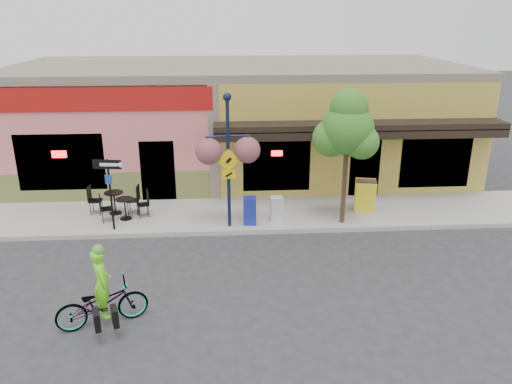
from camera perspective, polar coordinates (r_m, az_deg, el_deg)
ground at (r=15.00m, az=-0.91°, el=-5.71°), size 90.00×90.00×0.00m
sidewalk at (r=16.80m, az=-1.26°, el=-2.55°), size 24.00×3.00×0.15m
curb at (r=15.47m, az=-1.02°, el=-4.58°), size 24.00×0.12×0.15m
building at (r=21.45m, az=-1.98°, el=8.46°), size 18.20×8.20×4.50m
bicycle at (r=11.57m, az=-17.19°, el=-12.09°), size 2.08×1.30×1.03m
cyclist_rider at (r=11.42m, az=-17.08°, el=-10.96°), size 0.54×0.66×1.57m
lamp_post at (r=15.02m, az=-3.18°, el=3.43°), size 1.37×0.64×4.17m
one_way_sign at (r=15.68m, az=-16.26°, el=-0.35°), size 0.88×0.30×2.25m
cafe_set_left at (r=17.13m, az=-15.89°, el=-0.85°), size 1.66×0.88×0.98m
cafe_set_right at (r=16.59m, az=-14.75°, el=-1.54°), size 1.67×1.14×0.92m
newspaper_box_blue at (r=15.69m, az=-0.71°, el=-2.16°), size 0.42×0.38×0.89m
newspaper_box_grey at (r=15.93m, az=2.35°, el=-1.96°), size 0.39×0.36×0.82m
street_tree at (r=15.52m, az=10.24°, el=3.92°), size 1.83×1.83×4.29m
sandwich_board at (r=16.82m, az=12.40°, el=-0.70°), size 0.75×0.62×1.11m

